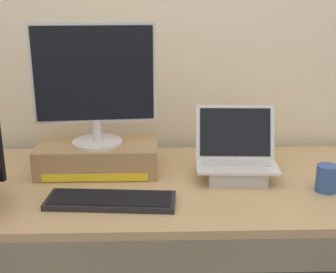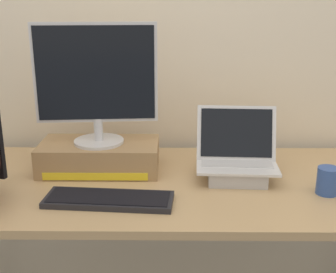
{
  "view_description": "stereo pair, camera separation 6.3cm",
  "coord_description": "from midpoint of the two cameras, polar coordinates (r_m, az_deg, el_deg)",
  "views": [
    {
      "loc": [
        -0.05,
        -1.6,
        1.41
      ],
      "look_at": [
        0.0,
        0.0,
        0.91
      ],
      "focal_mm": 47.48,
      "sensor_mm": 36.0,
      "label": 1
    },
    {
      "loc": [
        0.02,
        -1.6,
        1.41
      ],
      "look_at": [
        0.0,
        0.0,
        0.91
      ],
      "focal_mm": 47.48,
      "sensor_mm": 36.0,
      "label": 2
    }
  ],
  "objects": [
    {
      "name": "open_laptop",
      "position": [
        1.77,
        7.67,
        -3.48
      ],
      "size": [
        0.32,
        0.24,
        0.27
      ],
      "rotation": [
        0.0,
        0.0,
        -0.05
      ],
      "color": "#ADADB2",
      "rests_on": "desk"
    },
    {
      "name": "desk",
      "position": [
        1.76,
        -1.03,
        -7.58
      ],
      "size": [
        1.93,
        0.79,
        0.73
      ],
      "color": "tan",
      "rests_on": "ground"
    },
    {
      "name": "back_wall",
      "position": [
        2.1,
        -1.29,
        14.25
      ],
      "size": [
        7.0,
        0.1,
        2.6
      ],
      "primitive_type": "cube",
      "color": "beige",
      "rests_on": "ground"
    },
    {
      "name": "toner_box_yellow",
      "position": [
        1.84,
        -9.91,
        -2.64
      ],
      "size": [
        0.48,
        0.25,
        0.12
      ],
      "color": "#9E7A51",
      "rests_on": "desk"
    },
    {
      "name": "external_keyboard",
      "position": [
        1.57,
        -8.5,
        -8.11
      ],
      "size": [
        0.46,
        0.18,
        0.02
      ],
      "rotation": [
        0.0,
        0.0,
        -0.08
      ],
      "color": "black",
      "rests_on": "desk"
    },
    {
      "name": "desktop_monitor",
      "position": [
        1.76,
        -10.43,
        6.81
      ],
      "size": [
        0.48,
        0.2,
        0.48
      ],
      "rotation": [
        0.0,
        0.0,
        0.08
      ],
      "color": "silver",
      "rests_on": "toner_box_yellow"
    },
    {
      "name": "coffee_mug",
      "position": [
        1.72,
        18.82,
        -5.11
      ],
      "size": [
        0.12,
        0.08,
        0.1
      ],
      "color": "#2D4C93",
      "rests_on": "desk"
    }
  ]
}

